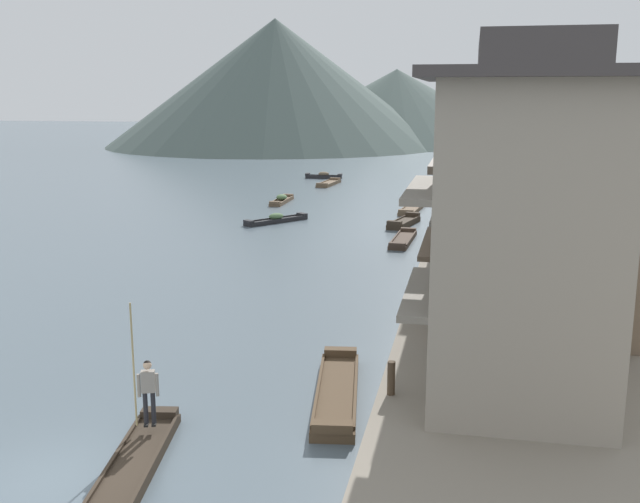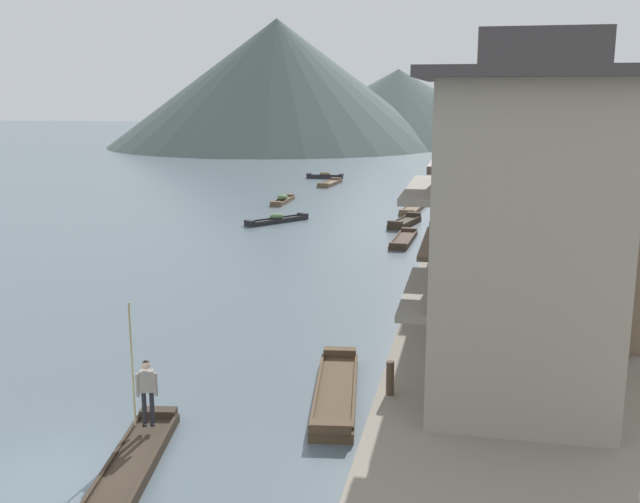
# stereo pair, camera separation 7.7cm
# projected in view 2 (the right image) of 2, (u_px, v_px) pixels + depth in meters

# --- Properties ---
(ground_plane) EXTENTS (400.00, 400.00, 0.00)m
(ground_plane) POSITION_uv_depth(u_px,v_px,m) (50.00, 483.00, 15.49)
(ground_plane) COLOR slate
(riverbank_right) EXTENTS (18.00, 110.00, 0.60)m
(riverbank_right) POSITION_uv_depth(u_px,v_px,m) (594.00, 236.00, 41.07)
(riverbank_right) COLOR gray
(riverbank_right) RESTS_ON ground
(boat_foreground_poled) EXTENTS (1.79, 4.94, 0.39)m
(boat_foreground_poled) POSITION_uv_depth(u_px,v_px,m) (133.00, 463.00, 16.05)
(boat_foreground_poled) COLOR #33281E
(boat_foreground_poled) RESTS_ON ground
(boatman_person) EXTENTS (0.53, 0.36, 3.04)m
(boatman_person) POSITION_uv_depth(u_px,v_px,m) (146.00, 385.00, 17.13)
(boatman_person) COLOR black
(boatman_person) RESTS_ON boat_foreground_poled
(boat_moored_nearest) EXTENTS (3.44, 4.20, 0.61)m
(boat_moored_nearest) POSITION_uv_depth(u_px,v_px,m) (277.00, 219.00, 47.06)
(boat_moored_nearest) COLOR #232326
(boat_moored_nearest) RESTS_ON ground
(boat_moored_second) EXTENTS (1.21, 4.90, 0.40)m
(boat_moored_second) POSITION_uv_depth(u_px,v_px,m) (404.00, 240.00, 40.79)
(boat_moored_second) COLOR #423328
(boat_moored_second) RESTS_ON ground
(boat_moored_third) EXTENTS (1.85, 4.11, 0.57)m
(boat_moored_third) POSITION_uv_depth(u_px,v_px,m) (405.00, 222.00, 45.97)
(boat_moored_third) COLOR #33281E
(boat_moored_third) RESTS_ON ground
(boat_moored_far) EXTENTS (0.90, 4.49, 0.64)m
(boat_moored_far) POSITION_uv_depth(u_px,v_px,m) (283.00, 200.00, 55.74)
(boat_moored_far) COLOR brown
(boat_moored_far) RESTS_ON ground
(boat_midriver_drifting) EXTENTS (3.60, 0.88, 0.67)m
(boat_midriver_drifting) POSITION_uv_depth(u_px,v_px,m) (325.00, 176.00, 71.82)
(boat_midriver_drifting) COLOR #232326
(boat_midriver_drifting) RESTS_ON ground
(boat_midriver_upstream) EXTENTS (1.83, 5.58, 0.49)m
(boat_midriver_upstream) POSITION_uv_depth(u_px,v_px,m) (336.00, 392.00, 19.81)
(boat_midriver_upstream) COLOR brown
(boat_midriver_upstream) RESTS_ON ground
(boat_upstream_distant) EXTENTS (1.61, 5.77, 0.45)m
(boat_upstream_distant) POSITION_uv_depth(u_px,v_px,m) (413.00, 208.00, 51.98)
(boat_upstream_distant) COLOR brown
(boat_upstream_distant) RESTS_ON ground
(boat_crossing_west) EXTENTS (1.51, 4.82, 0.42)m
(boat_crossing_west) POSITION_uv_depth(u_px,v_px,m) (330.00, 183.00, 66.78)
(boat_crossing_west) COLOR brown
(boat_crossing_west) RESTS_ON ground
(house_waterfront_nearest) EXTENTS (5.35, 5.70, 8.74)m
(house_waterfront_nearest) POSITION_uv_depth(u_px,v_px,m) (523.00, 229.00, 17.48)
(house_waterfront_nearest) COLOR gray
(house_waterfront_nearest) RESTS_ON riverbank_right
(house_waterfront_second) EXTENTS (7.11, 6.13, 6.14)m
(house_waterfront_second) POSITION_uv_depth(u_px,v_px,m) (537.00, 235.00, 23.72)
(house_waterfront_second) COLOR #75604C
(house_waterfront_second) RESTS_ON riverbank_right
(house_waterfront_tall) EXTENTS (6.58, 6.01, 6.14)m
(house_waterfront_tall) POSITION_uv_depth(u_px,v_px,m) (518.00, 207.00, 29.60)
(house_waterfront_tall) COLOR gray
(house_waterfront_tall) RESTS_ON riverbank_right
(house_waterfront_narrow) EXTENTS (5.90, 5.88, 8.74)m
(house_waterfront_narrow) POSITION_uv_depth(u_px,v_px,m) (505.00, 162.00, 34.95)
(house_waterfront_narrow) COLOR #7F705B
(house_waterfront_narrow) RESTS_ON riverbank_right
(mooring_post_dock_near) EXTENTS (0.20, 0.20, 0.88)m
(mooring_post_dock_near) POSITION_uv_depth(u_px,v_px,m) (390.00, 378.00, 18.48)
(mooring_post_dock_near) COLOR #473828
(mooring_post_dock_near) RESTS_ON riverbank_right
(mooring_post_dock_mid) EXTENTS (0.20, 0.20, 0.82)m
(mooring_post_dock_mid) POSITION_uv_depth(u_px,v_px,m) (411.00, 308.00, 24.63)
(mooring_post_dock_mid) COLOR #473828
(mooring_post_dock_mid) RESTS_ON riverbank_right
(hill_far_west) EXTENTS (46.16, 46.16, 12.38)m
(hill_far_west) POSITION_uv_depth(u_px,v_px,m) (398.00, 106.00, 125.78)
(hill_far_west) COLOR #4C5B56
(hill_far_west) RESTS_ON ground
(hill_far_centre) EXTENTS (54.28, 54.28, 19.92)m
(hill_far_centre) POSITION_uv_depth(u_px,v_px,m) (277.00, 83.00, 117.43)
(hill_far_centre) COLOR #4C5B56
(hill_far_centre) RESTS_ON ground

